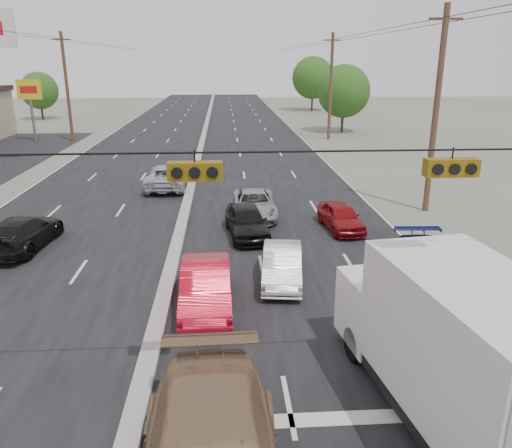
% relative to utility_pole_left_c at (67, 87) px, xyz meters
% --- Properties ---
extents(ground, '(200.00, 200.00, 0.00)m').
position_rel_utility_pole_left_c_xyz_m(ground, '(12.50, -40.00, -5.11)').
color(ground, '#606356').
rests_on(ground, ground).
extents(road_surface, '(20.00, 160.00, 0.02)m').
position_rel_utility_pole_left_c_xyz_m(road_surface, '(12.50, -10.00, -5.11)').
color(road_surface, black).
rests_on(road_surface, ground).
extents(center_median, '(0.50, 160.00, 0.20)m').
position_rel_utility_pole_left_c_xyz_m(center_median, '(12.50, -10.00, -5.01)').
color(center_median, gray).
rests_on(center_median, ground).
extents(utility_pole_left_c, '(1.60, 0.30, 10.00)m').
position_rel_utility_pole_left_c_xyz_m(utility_pole_left_c, '(0.00, 0.00, 0.00)').
color(utility_pole_left_c, '#422D1E').
rests_on(utility_pole_left_c, ground).
extents(utility_pole_right_b, '(1.60, 0.30, 10.00)m').
position_rel_utility_pole_left_c_xyz_m(utility_pole_right_b, '(25.00, -25.00, 0.00)').
color(utility_pole_right_b, '#422D1E').
rests_on(utility_pole_right_b, ground).
extents(utility_pole_right_c, '(1.60, 0.30, 10.00)m').
position_rel_utility_pole_left_c_xyz_m(utility_pole_right_c, '(25.00, 0.00, 0.00)').
color(utility_pole_right_c, '#422D1E').
rests_on(utility_pole_right_c, ground).
extents(traffic_signals, '(25.00, 0.30, 0.54)m').
position_rel_utility_pole_left_c_xyz_m(traffic_signals, '(13.90, -40.00, 0.39)').
color(traffic_signals, black).
rests_on(traffic_signals, ground).
extents(pole_sign_far, '(2.20, 0.25, 6.00)m').
position_rel_utility_pole_left_c_xyz_m(pole_sign_far, '(-3.50, -0.00, -0.70)').
color(pole_sign_far, slate).
rests_on(pole_sign_far, ground).
extents(tree_left_far, '(4.80, 4.80, 6.12)m').
position_rel_utility_pole_left_c_xyz_m(tree_left_far, '(-9.50, 20.00, -1.39)').
color(tree_left_far, '#382619').
rests_on(tree_left_far, ground).
extents(tree_right_mid, '(5.60, 5.60, 7.14)m').
position_rel_utility_pole_left_c_xyz_m(tree_right_mid, '(27.50, 5.00, -0.77)').
color(tree_right_mid, '#382619').
rests_on(tree_right_mid, ground).
extents(tree_right_far, '(6.40, 6.40, 8.16)m').
position_rel_utility_pole_left_c_xyz_m(tree_right_far, '(28.50, 30.00, -0.15)').
color(tree_right_far, '#382619').
rests_on(tree_right_far, ground).
extents(box_truck, '(3.33, 7.23, 3.54)m').
position_rel_utility_pole_left_c_xyz_m(box_truck, '(19.22, -40.52, -3.29)').
color(box_truck, black).
rests_on(box_truck, ground).
extents(red_sedan, '(1.63, 4.43, 1.45)m').
position_rel_utility_pole_left_c_xyz_m(red_sedan, '(13.90, -35.18, -4.38)').
color(red_sedan, '#BA0B20').
rests_on(red_sedan, ground).
extents(black_suv, '(3.30, 5.85, 1.54)m').
position_rel_utility_pole_left_c_xyz_m(black_suv, '(20.83, -40.11, -4.34)').
color(black_suv, black).
rests_on(black_suv, ground).
extents(queue_car_a, '(2.08, 4.22, 1.38)m').
position_rel_utility_pole_left_c_xyz_m(queue_car_a, '(15.50, -28.43, -4.42)').
color(queue_car_a, black).
rests_on(queue_car_a, ground).
extents(queue_car_b, '(1.76, 3.92, 1.25)m').
position_rel_utility_pole_left_c_xyz_m(queue_car_b, '(16.52, -33.29, -4.48)').
color(queue_car_b, silver).
rests_on(queue_car_b, ground).
extents(queue_car_c, '(2.15, 4.60, 1.27)m').
position_rel_utility_pole_left_c_xyz_m(queue_car_c, '(16.00, -25.54, -4.47)').
color(queue_car_c, '#96999D').
rests_on(queue_car_c, ground).
extents(queue_car_d, '(2.32, 5.19, 1.48)m').
position_rel_utility_pole_left_c_xyz_m(queue_car_d, '(21.71, -34.28, -4.37)').
color(queue_car_d, navy).
rests_on(queue_car_d, ground).
extents(queue_car_e, '(1.84, 3.74, 1.23)m').
position_rel_utility_pole_left_c_xyz_m(queue_car_e, '(19.87, -27.79, -4.49)').
color(queue_car_e, maroon).
rests_on(queue_car_e, ground).
extents(oncoming_near, '(2.33, 4.85, 1.36)m').
position_rel_utility_pole_left_c_xyz_m(oncoming_near, '(6.19, -29.36, -4.43)').
color(oncoming_near, black).
rests_on(oncoming_near, ground).
extents(oncoming_far, '(2.50, 5.23, 1.44)m').
position_rel_utility_pole_left_c_xyz_m(oncoming_far, '(11.10, -19.25, -4.39)').
color(oncoming_far, '#B3B7BB').
rests_on(oncoming_far, ground).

